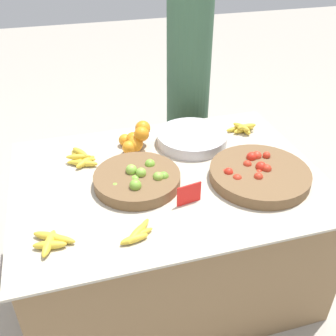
# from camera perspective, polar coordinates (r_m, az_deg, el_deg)

# --- Properties ---
(ground_plane) EXTENTS (12.00, 12.00, 0.00)m
(ground_plane) POSITION_cam_1_polar(r_m,az_deg,el_deg) (2.36, -0.00, -15.10)
(ground_plane) COLOR #ADA599
(market_table) EXTENTS (1.46, 1.07, 0.69)m
(market_table) POSITION_cam_1_polar(r_m,az_deg,el_deg) (2.11, -0.00, -8.93)
(market_table) COLOR olive
(market_table) RESTS_ON ground_plane
(lime_bowl) EXTENTS (0.40, 0.40, 0.09)m
(lime_bowl) POSITION_cam_1_polar(r_m,az_deg,el_deg) (1.83, -4.41, -1.63)
(lime_bowl) COLOR brown
(lime_bowl) RESTS_ON market_table
(tomato_basket) EXTENTS (0.47, 0.47, 0.09)m
(tomato_basket) POSITION_cam_1_polar(r_m,az_deg,el_deg) (1.91, 13.01, -0.85)
(tomato_basket) COLOR brown
(tomato_basket) RESTS_ON market_table
(orange_pile) EXTENTS (0.17, 0.16, 0.14)m
(orange_pile) POSITION_cam_1_polar(r_m,az_deg,el_deg) (2.09, -4.73, 4.11)
(orange_pile) COLOR orange
(orange_pile) RESTS_ON market_table
(metal_bowl) EXTENTS (0.38, 0.38, 0.06)m
(metal_bowl) POSITION_cam_1_polar(r_m,az_deg,el_deg) (2.15, 3.50, 4.36)
(metal_bowl) COLOR silver
(metal_bowl) RESTS_ON market_table
(price_sign) EXTENTS (0.11, 0.03, 0.10)m
(price_sign) POSITION_cam_1_polar(r_m,az_deg,el_deg) (1.70, 3.07, -3.80)
(price_sign) COLOR red
(price_sign) RESTS_ON market_table
(banana_bunch_front_left) EXTENTS (0.16, 0.19, 0.06)m
(banana_bunch_front_left) POSITION_cam_1_polar(r_m,az_deg,el_deg) (2.03, -12.49, 1.29)
(banana_bunch_front_left) COLOR gold
(banana_bunch_front_left) RESTS_ON market_table
(banana_bunch_middle_right) EXTENTS (0.17, 0.16, 0.03)m
(banana_bunch_middle_right) POSITION_cam_1_polar(r_m,az_deg,el_deg) (1.59, -16.56, -10.10)
(banana_bunch_middle_right) COLOR gold
(banana_bunch_middle_right) RESTS_ON market_table
(banana_bunch_front_right) EXTENTS (0.15, 0.14, 0.03)m
(banana_bunch_front_right) POSITION_cam_1_polar(r_m,az_deg,el_deg) (1.56, -4.49, -9.58)
(banana_bunch_front_right) COLOR gold
(banana_bunch_front_right) RESTS_ON market_table
(banana_bunch_back_center) EXTENTS (0.19, 0.12, 0.06)m
(banana_bunch_back_center) POSITION_cam_1_polar(r_m,az_deg,el_deg) (2.30, 10.84, 5.70)
(banana_bunch_back_center) COLOR gold
(banana_bunch_back_center) RESTS_ON market_table
(vendor_person) EXTENTS (0.28, 0.28, 1.53)m
(vendor_person) POSITION_cam_1_polar(r_m,az_deg,el_deg) (2.68, 2.90, 10.36)
(vendor_person) COLOR #385B42
(vendor_person) RESTS_ON ground_plane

